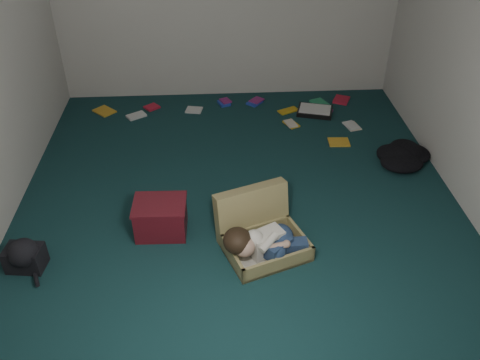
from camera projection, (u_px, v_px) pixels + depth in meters
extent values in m
plane|color=#123335|center=(239.00, 202.00, 4.65)|extent=(4.50, 4.50, 0.00)
plane|color=silver|center=(271.00, 289.00, 2.07)|extent=(4.50, 0.00, 4.50)
cube|color=#9B8E55|center=(267.00, 248.00, 4.05)|extent=(0.74, 0.63, 0.14)
cube|color=beige|center=(267.00, 251.00, 4.07)|extent=(0.67, 0.56, 0.02)
cube|color=#9B8E55|center=(252.00, 212.00, 4.18)|extent=(0.65, 0.40, 0.46)
cube|color=white|center=(266.00, 242.00, 3.98)|extent=(0.31, 0.26, 0.20)
sphere|color=tan|center=(244.00, 246.00, 3.87)|extent=(0.17, 0.17, 0.17)
ellipsoid|color=black|center=(238.00, 241.00, 3.87)|extent=(0.22, 0.23, 0.19)
ellipsoid|color=navy|center=(281.00, 237.00, 4.03)|extent=(0.20, 0.23, 0.19)
cube|color=navy|center=(278.00, 248.00, 3.94)|extent=(0.25, 0.24, 0.12)
cube|color=navy|center=(294.00, 246.00, 3.99)|extent=(0.22, 0.12, 0.10)
sphere|color=white|center=(301.00, 243.00, 4.05)|extent=(0.10, 0.10, 0.10)
sphere|color=white|center=(305.00, 248.00, 4.01)|extent=(0.09, 0.09, 0.09)
cylinder|color=tan|center=(278.00, 246.00, 3.89)|extent=(0.17, 0.11, 0.06)
cube|color=#55111A|center=(161.00, 219.00, 4.24)|extent=(0.42, 0.33, 0.28)
cube|color=#55111A|center=(159.00, 205.00, 4.15)|extent=(0.44, 0.36, 0.02)
cube|color=black|center=(315.00, 111.00, 6.04)|extent=(0.47, 0.40, 0.05)
cube|color=white|center=(315.00, 109.00, 6.02)|extent=(0.42, 0.35, 0.01)
cube|color=gold|center=(104.00, 111.00, 6.07)|extent=(0.19, 0.14, 0.02)
cube|color=red|center=(152.00, 107.00, 6.15)|extent=(0.24, 0.23, 0.02)
cube|color=silver|center=(194.00, 110.00, 6.09)|extent=(0.19, 0.22, 0.02)
cube|color=#203EB2|center=(255.00, 103.00, 6.25)|extent=(0.20, 0.23, 0.02)
cube|color=gold|center=(288.00, 111.00, 6.08)|extent=(0.24, 0.22, 0.02)
cube|color=#27905C|center=(320.00, 104.00, 6.22)|extent=(0.20, 0.16, 0.02)
cube|color=#8B226D|center=(323.00, 113.00, 6.03)|extent=(0.24, 0.23, 0.02)
cube|color=beige|center=(352.00, 126.00, 5.78)|extent=(0.18, 0.21, 0.02)
cube|color=gold|center=(339.00, 142.00, 5.49)|extent=(0.21, 0.23, 0.02)
cube|color=red|center=(341.00, 100.00, 6.30)|extent=(0.23, 0.21, 0.02)
cube|color=silver|center=(136.00, 116.00, 5.97)|extent=(0.21, 0.17, 0.02)
cube|color=#203EB2|center=(224.00, 104.00, 6.23)|extent=(0.23, 0.24, 0.02)
cube|color=gold|center=(291.00, 124.00, 5.81)|extent=(0.16, 0.20, 0.02)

